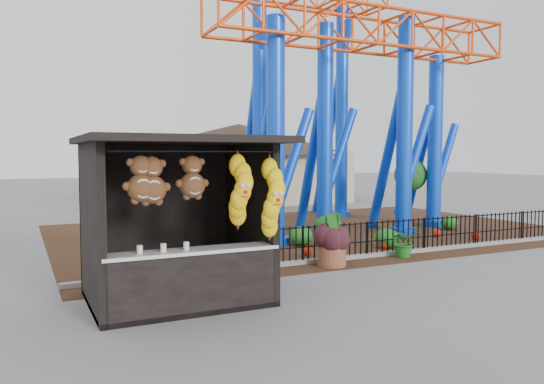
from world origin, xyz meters
name	(u,v)px	position (x,y,z in m)	size (l,w,h in m)	color
ground	(341,296)	(0.00, 0.00, 0.00)	(120.00, 120.00, 0.00)	slate
mulch_bed	(313,231)	(4.00, 8.00, 0.01)	(18.00, 12.00, 0.02)	#331E11
curb	(402,252)	(4.00, 3.00, 0.06)	(18.00, 0.18, 0.12)	gray
prize_booth	(180,222)	(-2.99, 0.89, 1.54)	(3.50, 3.40, 3.12)	black
picket_fence	(427,235)	(4.90, 3.00, 0.50)	(12.20, 0.06, 1.00)	black
roller_coaster	(337,56)	(5.12, 8.23, 6.44)	(11.00, 6.37, 10.82)	blue
terracotta_planter	(332,254)	(1.34, 2.49, 0.31)	(0.72, 0.72, 0.62)	brown
planter_foliage	(332,229)	(1.34, 2.49, 0.94)	(0.70, 0.70, 0.64)	black
potted_plant	(404,242)	(3.72, 2.59, 0.44)	(0.78, 0.68, 0.87)	#2A5F1C
landscaping	(361,230)	(4.51, 5.71, 0.32)	(7.77, 3.35, 0.75)	#1B581A
pavilion	(239,150)	(6.00, 20.00, 3.07)	(15.00, 15.00, 4.80)	#BFAD8C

